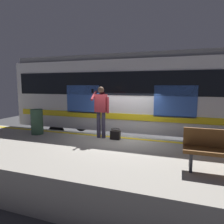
{
  "coord_description": "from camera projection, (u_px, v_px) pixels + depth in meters",
  "views": [
    {
      "loc": [
        -1.98,
        6.98,
        2.83
      ],
      "look_at": [
        0.33,
        0.3,
        1.87
      ],
      "focal_mm": 32.54,
      "sensor_mm": 36.0,
      "label": 1
    }
  ],
  "objects": [
    {
      "name": "ground_plane",
      "position": [
        123.0,
        161.0,
        7.55
      ],
      "size": [
        24.26,
        24.26,
        0.0
      ],
      "primitive_type": "plane",
      "color": "#3D3D3F"
    },
    {
      "name": "platform",
      "position": [
        105.0,
        168.0,
        5.73
      ],
      "size": [
        15.38,
        3.75,
        0.97
      ],
      "primitive_type": "cube",
      "color": "#9E998E",
      "rests_on": "ground"
    },
    {
      "name": "safety_line",
      "position": [
        121.0,
        138.0,
        7.14
      ],
      "size": [
        15.08,
        0.16,
        0.01
      ],
      "primitive_type": "cube",
      "color": "yellow",
      "rests_on": "platform"
    },
    {
      "name": "track_rail_near",
      "position": [
        132.0,
        148.0,
        8.83
      ],
      "size": [
        20.0,
        0.08,
        0.16
      ],
      "primitive_type": "cube",
      "color": "slate",
      "rests_on": "ground"
    },
    {
      "name": "track_rail_far",
      "position": [
        138.0,
        140.0,
        10.17
      ],
      "size": [
        20.0,
        0.08,
        0.16
      ],
      "primitive_type": "cube",
      "color": "slate",
      "rests_on": "ground"
    },
    {
      "name": "train_carriage",
      "position": [
        134.0,
        92.0,
        9.2
      ],
      "size": [
        10.42,
        3.08,
        3.88
      ],
      "color": "silver",
      "rests_on": "ground"
    },
    {
      "name": "passenger",
      "position": [
        101.0,
        108.0,
        7.02
      ],
      "size": [
        0.57,
        0.55,
        1.79
      ],
      "color": "#383347",
      "rests_on": "platform"
    },
    {
      "name": "handbag",
      "position": [
        115.0,
        135.0,
        6.91
      ],
      "size": [
        0.33,
        0.3,
        0.37
      ],
      "color": "black",
      "rests_on": "platform"
    },
    {
      "name": "trash_bin",
      "position": [
        37.0,
        122.0,
        7.63
      ],
      "size": [
        0.44,
        0.44,
        0.94
      ],
      "primitive_type": "cylinder",
      "color": "#2D4C38",
      "rests_on": "platform"
    }
  ]
}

